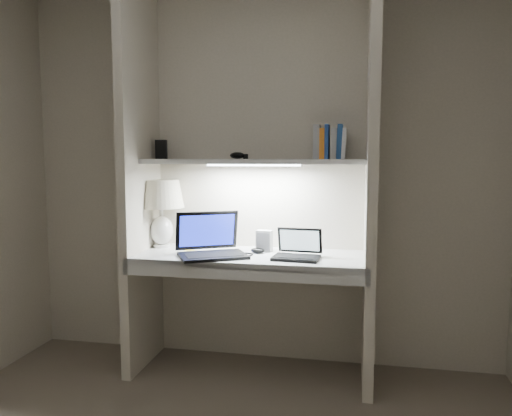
% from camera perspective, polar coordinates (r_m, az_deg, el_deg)
% --- Properties ---
extents(back_wall, '(3.20, 0.01, 2.50)m').
position_cam_1_polar(back_wall, '(3.35, 0.32, 3.67)').
color(back_wall, beige).
rests_on(back_wall, floor).
extents(alcove_panel_left, '(0.06, 0.55, 2.50)m').
position_cam_1_polar(alcove_panel_left, '(3.31, -13.13, 3.48)').
color(alcove_panel_left, beige).
rests_on(alcove_panel_left, floor).
extents(alcove_panel_right, '(0.06, 0.55, 2.50)m').
position_cam_1_polar(alcove_panel_right, '(3.02, 13.05, 3.26)').
color(alcove_panel_right, beige).
rests_on(alcove_panel_right, floor).
extents(desk, '(1.40, 0.55, 0.04)m').
position_cam_1_polar(desk, '(3.15, -0.64, -5.67)').
color(desk, white).
rests_on(desk, alcove_panel_left).
extents(desk_apron, '(1.46, 0.03, 0.10)m').
position_cam_1_polar(desk_apron, '(2.91, -1.71, -7.26)').
color(desk_apron, silver).
rests_on(desk_apron, desk).
extents(shelf, '(1.40, 0.36, 0.03)m').
position_cam_1_polar(shelf, '(3.18, -0.30, 5.34)').
color(shelf, silver).
rests_on(shelf, back_wall).
extents(strip_light, '(0.60, 0.04, 0.02)m').
position_cam_1_polar(strip_light, '(3.18, -0.30, 4.94)').
color(strip_light, white).
rests_on(strip_light, shelf).
extents(table_lamp, '(0.31, 0.31, 0.46)m').
position_cam_1_polar(table_lamp, '(3.41, -10.79, 0.69)').
color(table_lamp, white).
rests_on(table_lamp, desk).
extents(laptop_main, '(0.51, 0.49, 0.27)m').
position_cam_1_polar(laptop_main, '(3.12, -5.21, -4.33)').
color(laptop_main, black).
rests_on(laptop_main, desk).
extents(laptop_netbook, '(0.29, 0.26, 0.18)m').
position_cam_1_polar(laptop_netbook, '(3.03, 4.76, -4.95)').
color(laptop_netbook, black).
rests_on(laptop_netbook, desk).
extents(speaker, '(0.11, 0.08, 0.14)m').
position_cam_1_polar(speaker, '(3.23, 0.97, -3.77)').
color(speaker, silver).
rests_on(speaker, desk).
extents(mouse, '(0.11, 0.08, 0.03)m').
position_cam_1_polar(mouse, '(3.18, 0.19, -4.89)').
color(mouse, black).
rests_on(mouse, desk).
extents(cable_coil, '(0.10, 0.10, 0.01)m').
position_cam_1_polar(cable_coil, '(3.11, -1.24, -5.33)').
color(cable_coil, black).
rests_on(cable_coil, desk).
extents(sticky_note, '(0.09, 0.09, 0.00)m').
position_cam_1_polar(sticky_note, '(3.32, -7.69, -4.74)').
color(sticky_note, yellow).
rests_on(sticky_note, desk).
extents(book_row, '(0.20, 0.14, 0.22)m').
position_cam_1_polar(book_row, '(3.20, 8.41, 7.38)').
color(book_row, white).
rests_on(book_row, shelf).
extents(shelf_box, '(0.08, 0.07, 0.13)m').
position_cam_1_polar(shelf_box, '(3.41, -10.78, 6.59)').
color(shelf_box, black).
rests_on(shelf_box, shelf).
extents(shelf_gadget, '(0.12, 0.10, 0.04)m').
position_cam_1_polar(shelf_gadget, '(3.21, -2.16, 6.02)').
color(shelf_gadget, black).
rests_on(shelf_gadget, shelf).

